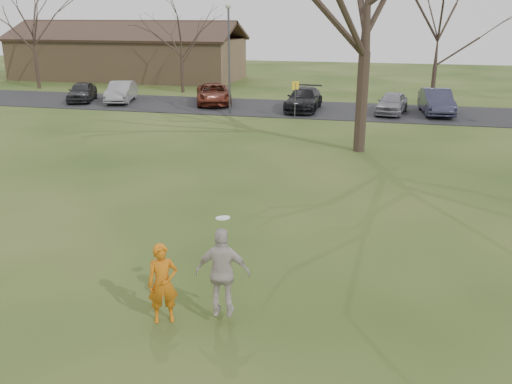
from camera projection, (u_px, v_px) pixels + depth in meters
ground at (207, 333)px, 10.17m from camera, size 120.00×120.00×0.00m
parking_strip at (335, 110)px, 33.24m from camera, size 62.00×6.50×0.04m
player_defender at (163, 284)px, 10.32m from camera, size 0.69×0.60×1.61m
car_0 at (82, 92)px, 36.38m from camera, size 2.63×4.06×1.29m
car_1 at (121, 92)px, 36.09m from camera, size 2.40×4.34×1.35m
car_2 at (213, 94)px, 35.27m from camera, size 3.60×5.16×1.31m
car_3 at (304, 99)px, 33.03m from camera, size 1.94×4.64×1.34m
car_4 at (392, 103)px, 31.88m from camera, size 2.11×3.93×1.27m
car_5 at (436, 102)px, 31.74m from camera, size 1.97×4.54×1.45m
catching_play at (223, 273)px, 10.15m from camera, size 1.09×0.62×1.95m
building at (129, 57)px, 49.03m from camera, size 20.60×8.50×5.14m
lamp_post at (229, 45)px, 31.00m from camera, size 0.34×0.34×6.27m
sign_yellow at (295, 93)px, 30.46m from camera, size 0.35×0.35×2.08m
small_tree_row at (411, 42)px, 35.73m from camera, size 55.00×5.90×8.50m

